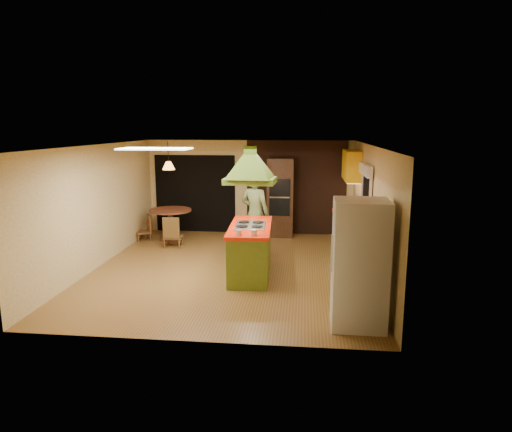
# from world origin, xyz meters

# --- Properties ---
(ground) EXTENTS (6.50, 6.50, 0.00)m
(ground) POSITION_xyz_m (0.00, 0.00, 0.00)
(ground) COLOR brown
(ground) RESTS_ON ground
(room_walls) EXTENTS (5.50, 6.50, 6.50)m
(room_walls) POSITION_xyz_m (0.00, 0.00, 1.25)
(room_walls) COLOR beige
(room_walls) RESTS_ON ground
(ceiling_plane) EXTENTS (6.50, 6.50, 0.00)m
(ceiling_plane) POSITION_xyz_m (0.00, 0.00, 2.50)
(ceiling_plane) COLOR silver
(ceiling_plane) RESTS_ON room_walls
(brick_panel) EXTENTS (2.64, 0.03, 2.50)m
(brick_panel) POSITION_xyz_m (1.25, 3.23, 1.25)
(brick_panel) COLOR #381E14
(brick_panel) RESTS_ON ground
(nook_opening) EXTENTS (2.20, 0.03, 2.10)m
(nook_opening) POSITION_xyz_m (-1.50, 3.23, 1.05)
(nook_opening) COLOR black
(nook_opening) RESTS_ON ground
(right_counter) EXTENTS (0.62, 3.05, 0.92)m
(right_counter) POSITION_xyz_m (2.45, 0.60, 0.46)
(right_counter) COLOR olive
(right_counter) RESTS_ON ground
(upper_cabinets) EXTENTS (0.34, 1.40, 0.70)m
(upper_cabinets) POSITION_xyz_m (2.57, 2.20, 1.95)
(upper_cabinets) COLOR yellow
(upper_cabinets) RESTS_ON room_walls
(window_right) EXTENTS (0.12, 1.35, 1.06)m
(window_right) POSITION_xyz_m (2.70, 0.40, 1.77)
(window_right) COLOR black
(window_right) RESTS_ON room_walls
(fluor_panel) EXTENTS (1.20, 0.60, 0.03)m
(fluor_panel) POSITION_xyz_m (-1.10, -1.20, 2.48)
(fluor_panel) COLOR white
(fluor_panel) RESTS_ON ceiling_plane
(kitchen_island) EXTENTS (0.88, 2.00, 1.00)m
(kitchen_island) POSITION_xyz_m (0.44, -0.32, 0.50)
(kitchen_island) COLOR #60741D
(kitchen_island) RESTS_ON ground
(range_hood) EXTENTS (0.98, 0.73, 0.78)m
(range_hood) POSITION_xyz_m (0.44, -0.32, 2.25)
(range_hood) COLOR #577B1E
(range_hood) RESTS_ON ceiling_plane
(man) EXTENTS (0.82, 0.70, 1.89)m
(man) POSITION_xyz_m (0.39, 1.01, 0.95)
(man) COLOR #4D5A2F
(man) RESTS_ON ground
(refrigerator) EXTENTS (0.77, 0.73, 1.86)m
(refrigerator) POSITION_xyz_m (2.27, -2.47, 0.93)
(refrigerator) COLOR silver
(refrigerator) RESTS_ON ground
(wall_oven) EXTENTS (0.69, 0.61, 2.06)m
(wall_oven) POSITION_xyz_m (0.84, 2.95, 1.03)
(wall_oven) COLOR #442615
(wall_oven) RESTS_ON ground
(dining_table) EXTENTS (1.06, 1.06, 0.79)m
(dining_table) POSITION_xyz_m (-1.91, 2.21, 0.56)
(dining_table) COLOR brown
(dining_table) RESTS_ON ground
(chair_left) EXTENTS (0.48, 0.48, 0.65)m
(chair_left) POSITION_xyz_m (-2.61, 2.11, 0.32)
(chair_left) COLOR brown
(chair_left) RESTS_ON ground
(chair_near) EXTENTS (0.43, 0.43, 0.76)m
(chair_near) POSITION_xyz_m (-1.66, 1.56, 0.38)
(chair_near) COLOR brown
(chair_near) RESTS_ON ground
(pendant_lamp) EXTENTS (0.32, 0.32, 0.20)m
(pendant_lamp) POSITION_xyz_m (-1.91, 2.21, 1.90)
(pendant_lamp) COLOR #FF9E3F
(pendant_lamp) RESTS_ON ceiling_plane
(canister_large) EXTENTS (0.19, 0.19, 0.23)m
(canister_large) POSITION_xyz_m (2.40, 1.43, 1.03)
(canister_large) COLOR beige
(canister_large) RESTS_ON right_counter
(canister_medium) EXTENTS (0.15, 0.15, 0.20)m
(canister_medium) POSITION_xyz_m (2.40, 1.47, 1.02)
(canister_medium) COLOR beige
(canister_medium) RESTS_ON right_counter
(canister_small) EXTENTS (0.14, 0.14, 0.17)m
(canister_small) POSITION_xyz_m (2.40, 1.47, 1.00)
(canister_small) COLOR beige
(canister_small) RESTS_ON right_counter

